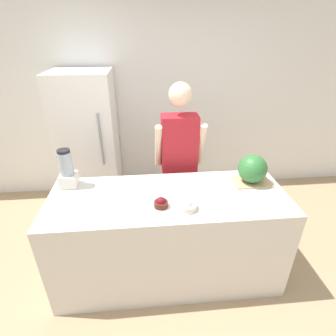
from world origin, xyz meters
name	(u,v)px	position (x,y,z in m)	size (l,w,h in m)	color
ground_plane	(172,306)	(0.00, 0.00, 0.00)	(14.00, 14.00, 0.00)	tan
wall_back	(156,103)	(0.00, 2.11, 1.30)	(8.00, 0.06, 2.60)	white
counter_island	(168,236)	(0.00, 0.39, 0.46)	(2.07, 0.78, 0.93)	beige
refrigerator	(90,144)	(-0.90, 1.73, 0.89)	(0.70, 0.69, 1.79)	white
person	(179,162)	(0.17, 1.02, 0.92)	(0.51, 0.27, 1.77)	#333338
cutting_board	(251,182)	(0.80, 0.54, 0.93)	(0.35, 0.23, 0.01)	tan
watermelon	(252,169)	(0.79, 0.54, 1.07)	(0.26, 0.26, 0.26)	#2D6B33
bowl_cherries	(161,203)	(-0.07, 0.24, 0.96)	(0.11, 0.11, 0.09)	#511E19
bowl_cream	(187,205)	(0.13, 0.19, 0.96)	(0.15, 0.15, 0.09)	beige
blender	(67,171)	(-0.88, 0.64, 1.08)	(0.15, 0.15, 0.36)	silver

